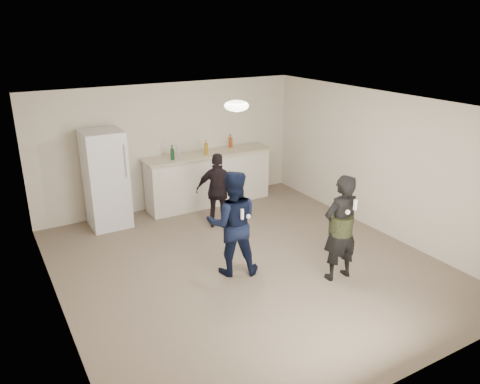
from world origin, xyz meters
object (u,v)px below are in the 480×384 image
spectator (218,191)px  man (233,223)px  counter (209,180)px  shaker (176,155)px  fridge (106,179)px  woman (341,228)px

spectator → man: bearing=104.0°
counter → shaker: bearing=-170.5°
fridge → woman: 4.34m
fridge → shaker: 1.39m
counter → spectator: 1.22m
counter → spectator: size_ratio=1.85×
counter → man: man is taller
fridge → counter: bearing=1.9°
fridge → man: bearing=-67.0°
counter → spectator: bearing=-107.7°
counter → woman: size_ratio=1.62×
shaker → spectator: 1.19m
man → shaker: bearing=-70.9°
counter → woman: bearing=-85.4°
spectator → shaker: bearing=-35.1°
shaker → spectator: size_ratio=0.12×
woman → spectator: bearing=-73.6°
shaker → man: size_ratio=0.11×
man → spectator: 1.72m
counter → spectator: spectator is taller
shaker → woman: (1.04, -3.56, -0.37)m
man → counter: bearing=-85.5°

